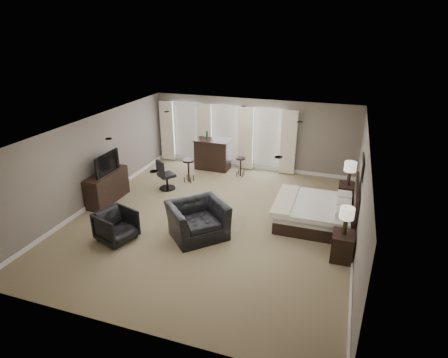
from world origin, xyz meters
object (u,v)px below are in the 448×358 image
(dresser, at_px, (107,187))
(armchair_far, at_px, (116,225))
(lamp_near, at_px, (346,221))
(lamp_far, at_px, (349,173))
(nightstand_far, at_px, (346,195))
(tv, at_px, (105,171))
(bed, at_px, (311,202))
(bar_stool_left, at_px, (189,171))
(armchair_near, at_px, (197,215))
(bar_counter, at_px, (213,154))
(nightstand_near, at_px, (342,246))
(desk_chair, at_px, (167,174))
(bar_stool_right, at_px, (241,167))

(dresser, distance_m, armchair_far, 2.39)
(lamp_near, bearing_deg, lamp_far, 90.00)
(nightstand_far, height_order, tv, tv)
(tv, distance_m, armchair_far, 2.45)
(armchair_far, bearing_deg, dresser, 57.45)
(bed, bearing_deg, lamp_far, 58.46)
(lamp_near, relative_size, bar_stool_left, 0.83)
(lamp_near, xyz_separation_m, armchair_far, (-5.39, -0.96, -0.55))
(armchair_near, height_order, bar_counter, armchair_near)
(armchair_near, relative_size, bar_stool_left, 1.73)
(lamp_far, relative_size, bar_stool_left, 0.89)
(nightstand_near, xyz_separation_m, armchair_far, (-5.39, -0.96, 0.11))
(bar_counter, bearing_deg, nightstand_far, -17.94)
(armchair_far, bearing_deg, bar_stool_left, 14.60)
(nightstand_far, relative_size, tv, 0.60)
(bar_counter, bearing_deg, desk_chair, -109.51)
(bar_stool_left, bearing_deg, lamp_far, -1.50)
(nightstand_near, distance_m, bar_counter, 6.57)
(nightstand_near, distance_m, dresser, 6.98)
(armchair_near, xyz_separation_m, desk_chair, (-2.06, 2.38, -0.09))
(dresser, xyz_separation_m, armchair_near, (3.38, -1.00, 0.14))
(lamp_far, xyz_separation_m, armchair_near, (-3.54, -3.03, -0.42))
(bed, relative_size, lamp_near, 3.04)
(nightstand_near, height_order, nightstand_far, nightstand_far)
(lamp_far, bearing_deg, armchair_far, -144.39)
(lamp_near, bearing_deg, armchair_near, -177.97)
(dresser, height_order, desk_chair, desk_chair)
(bar_stool_right, bearing_deg, armchair_near, -88.70)
(nightstand_far, height_order, lamp_near, lamp_near)
(lamp_near, distance_m, dresser, 6.99)
(armchair_near, bearing_deg, desk_chair, 85.93)
(bed, relative_size, lamp_far, 2.85)
(bed, distance_m, desk_chair, 4.78)
(lamp_far, bearing_deg, lamp_near, -90.00)
(dresser, xyz_separation_m, tv, (0.00, 0.00, 0.53))
(tv, relative_size, desk_chair, 1.08)
(dresser, height_order, armchair_near, armchair_near)
(lamp_far, relative_size, armchair_near, 0.52)
(bed, height_order, tv, bed)
(lamp_far, relative_size, desk_chair, 0.69)
(dresser, relative_size, bar_counter, 1.23)
(lamp_near, relative_size, lamp_far, 0.94)
(lamp_near, xyz_separation_m, tv, (-6.92, 0.88, 0.01))
(armchair_far, xyz_separation_m, desk_chair, (-0.21, 3.22, 0.08))
(lamp_far, bearing_deg, nightstand_near, -90.00)
(bed, height_order, lamp_near, lamp_near)
(dresser, bearing_deg, armchair_near, -16.50)
(armchair_near, distance_m, bar_counter, 4.76)
(armchair_far, relative_size, bar_counter, 0.67)
(dresser, bearing_deg, lamp_near, -7.21)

